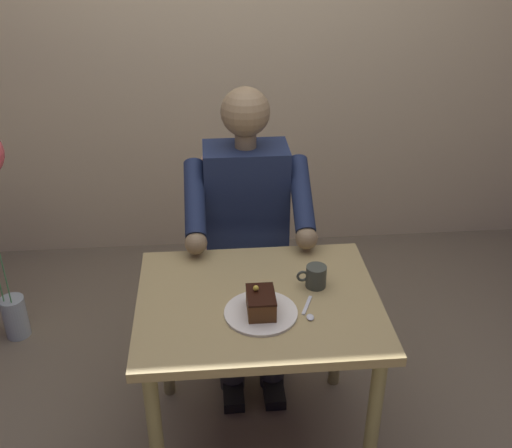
% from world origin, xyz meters
% --- Properties ---
extents(ground_plane, '(14.00, 14.00, 0.00)m').
position_xyz_m(ground_plane, '(0.00, 0.00, 0.00)').
color(ground_plane, '#786952').
extents(dining_table, '(0.87, 0.70, 0.70)m').
position_xyz_m(dining_table, '(0.00, 0.00, 0.60)').
color(dining_table, '#A28A55').
rests_on(dining_table, ground).
extents(chair, '(0.42, 0.42, 0.91)m').
position_xyz_m(chair, '(0.00, -0.70, 0.51)').
color(chair, '#A97862').
rests_on(chair, ground).
extents(seated_person, '(0.53, 0.58, 1.30)m').
position_xyz_m(seated_person, '(-0.00, -0.53, 0.68)').
color(seated_person, '#1C2746').
rests_on(seated_person, ground).
extents(dessert_plate, '(0.25, 0.25, 0.01)m').
position_xyz_m(dessert_plate, '(0.00, 0.09, 0.71)').
color(dessert_plate, silver).
rests_on(dessert_plate, dining_table).
extents(cake_slice, '(0.10, 0.13, 0.09)m').
position_xyz_m(cake_slice, '(0.00, 0.09, 0.75)').
color(cake_slice, '#573317').
rests_on(cake_slice, dessert_plate).
extents(coffee_cup, '(0.11, 0.08, 0.08)m').
position_xyz_m(coffee_cup, '(-0.21, -0.06, 0.75)').
color(coffee_cup, '#3A3E35').
rests_on(coffee_cup, dining_table).
extents(dessert_spoon, '(0.05, 0.14, 0.01)m').
position_xyz_m(dessert_spoon, '(-0.17, 0.10, 0.71)').
color(dessert_spoon, silver).
rests_on(dessert_spoon, dining_table).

